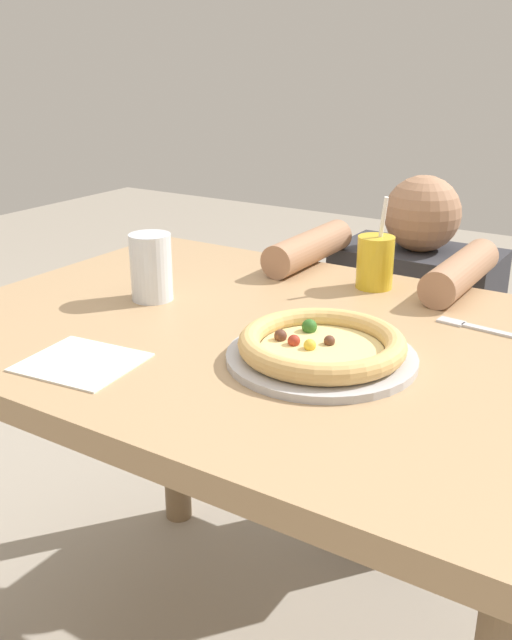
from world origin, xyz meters
TOP-DOWN VIEW (x-y plane):
  - dining_table at (0.00, 0.00)m, footprint 1.12×0.80m
  - pizza_near at (0.13, -0.07)m, footprint 0.28×0.28m
  - drink_cup_colored at (0.05, 0.30)m, footprint 0.07×0.07m
  - water_cup_clear at (-0.26, 0.01)m, footprint 0.08×0.08m
  - paper_napkin at (-0.16, -0.27)m, footprint 0.17×0.16m
  - fork at (0.31, 0.18)m, footprint 0.20×0.04m
  - diner_seated at (0.03, 0.60)m, footprint 0.40×0.52m

SIDE VIEW (x-z plane):
  - diner_seated at x=0.03m, z-range -0.04..0.88m
  - dining_table at x=0.00m, z-range 0.25..1.00m
  - paper_napkin at x=-0.16m, z-range 0.75..0.75m
  - fork at x=0.31m, z-range 0.75..0.75m
  - pizza_near at x=0.13m, z-range 0.75..0.79m
  - drink_cup_colored at x=0.05m, z-range 0.71..0.89m
  - water_cup_clear at x=-0.26m, z-range 0.75..0.87m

